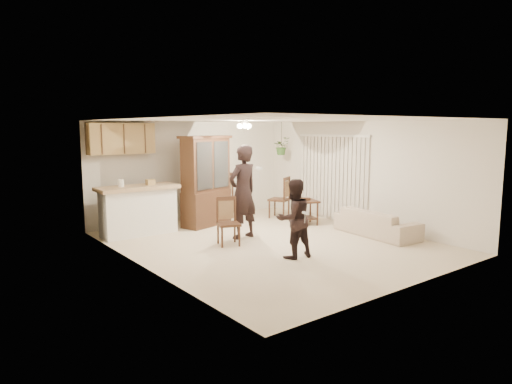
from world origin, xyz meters
TOP-DOWN VIEW (x-y plane):
  - floor at (0.00, 0.00)m, footprint 6.50×6.50m
  - ceiling at (0.00, 0.00)m, footprint 5.50×6.50m
  - wall_back at (0.00, 3.25)m, footprint 5.50×0.02m
  - wall_front at (0.00, -3.25)m, footprint 5.50×0.02m
  - wall_left at (-2.75, 0.00)m, footprint 0.02×6.50m
  - wall_right at (2.75, 0.00)m, footprint 0.02×6.50m
  - breakfast_bar at (-1.85, 2.35)m, footprint 1.60×0.55m
  - bar_top at (-1.85, 2.35)m, footprint 1.75×0.70m
  - upper_cabinets at (-1.90, 3.07)m, footprint 1.50×0.34m
  - vertical_blinds at (2.71, 0.90)m, footprint 0.06×2.30m
  - ceiling_fixture at (0.20, 1.20)m, footprint 0.36×0.36m
  - hanging_plant at (2.30, 2.40)m, footprint 0.43×0.37m
  - plant_cord at (2.30, 2.40)m, footprint 0.01×0.01m
  - sofa at (2.27, -0.87)m, footprint 0.91×1.93m
  - adult at (-0.19, 0.73)m, footprint 0.71×0.52m
  - child at (-0.35, -1.05)m, footprint 0.71×0.59m
  - china_hutch at (-0.15, 2.30)m, footprint 1.46×0.89m
  - side_table at (1.84, 0.92)m, footprint 0.69×0.69m
  - chair_bar at (-0.78, 0.41)m, footprint 0.55×0.55m
  - chair_hutch_left at (0.69, 2.84)m, footprint 0.73×0.73m
  - chair_hutch_right at (1.87, 1.96)m, footprint 0.65×0.65m
  - controller_adult at (-0.13, 0.27)m, footprint 0.08×0.18m
  - controller_child at (-0.39, -1.39)m, footprint 0.05×0.13m

SIDE VIEW (x-z plane):
  - floor at x=0.00m, z-range 0.00..0.00m
  - chair_bar at x=-0.78m, z-range -0.21..0.75m
  - chair_hutch_right at x=1.87m, z-range -0.24..0.85m
  - side_table at x=1.84m, z-range -0.02..0.64m
  - chair_hutch_left at x=0.69m, z-range -0.26..0.92m
  - sofa at x=2.27m, z-range 0.00..0.73m
  - breakfast_bar at x=-1.85m, z-range 0.00..1.00m
  - child at x=-0.35m, z-range 0.00..1.35m
  - controller_child at x=-0.39m, z-range 0.86..0.90m
  - adult at x=-0.19m, z-range 0.00..1.80m
  - bar_top at x=-1.85m, z-range 1.01..1.09m
  - china_hutch at x=-0.15m, z-range -0.01..2.14m
  - vertical_blinds at x=2.71m, z-range 0.05..2.15m
  - wall_back at x=0.00m, z-range 0.00..2.50m
  - wall_front at x=0.00m, z-range 0.00..2.50m
  - wall_left at x=-2.75m, z-range 0.00..2.50m
  - wall_right at x=2.75m, z-range 0.00..2.50m
  - controller_adult at x=-0.13m, z-range 1.50..1.55m
  - hanging_plant at x=2.30m, z-range 1.61..2.09m
  - upper_cabinets at x=-1.90m, z-range 1.75..2.45m
  - plant_cord at x=2.30m, z-range 1.85..2.50m
  - ceiling_fixture at x=0.20m, z-range 2.30..2.50m
  - ceiling at x=0.00m, z-range 2.49..2.51m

